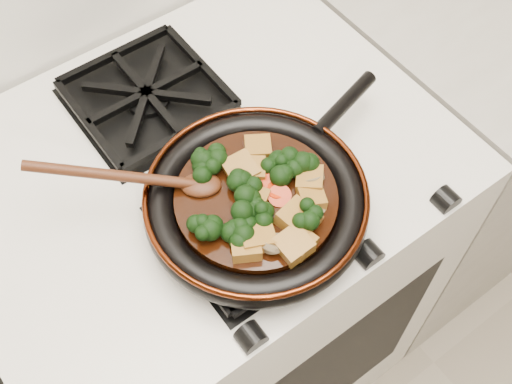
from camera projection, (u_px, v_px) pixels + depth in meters
stove at (213, 283)px, 1.36m from camera, size 0.76×0.60×0.90m
burner_grate_front at (250, 218)px, 0.90m from camera, size 0.23×0.23×0.03m
burner_grate_back at (147, 97)px, 1.03m from camera, size 0.23×0.23×0.03m
skillet at (257, 201)px, 0.88m from camera, size 0.43×0.31×0.05m
braising_sauce at (256, 200)px, 0.88m from camera, size 0.22×0.22×0.02m
tofu_cube_0 at (257, 237)px, 0.83m from camera, size 0.06×0.06×0.03m
tofu_cube_1 at (246, 247)px, 0.82m from camera, size 0.05×0.05×0.02m
tofu_cube_2 at (299, 242)px, 0.82m from camera, size 0.04×0.04×0.02m
tofu_cube_3 at (310, 180)px, 0.88m from camera, size 0.05×0.05×0.02m
tofu_cube_4 at (312, 199)px, 0.86m from camera, size 0.05×0.05×0.03m
tofu_cube_5 at (241, 170)px, 0.88m from camera, size 0.05×0.05×0.03m
tofu_cube_6 at (250, 204)px, 0.86m from camera, size 0.05×0.05×0.02m
tofu_cube_7 at (298, 220)px, 0.84m from camera, size 0.05×0.06×0.03m
tofu_cube_8 at (254, 170)px, 0.89m from camera, size 0.05×0.05×0.02m
tofu_cube_9 at (258, 148)px, 0.90m from camera, size 0.05×0.05×0.02m
tofu_cube_10 at (294, 245)px, 0.82m from camera, size 0.04×0.04×0.03m
tofu_cube_11 at (254, 199)px, 0.86m from camera, size 0.05×0.05×0.02m
broccoli_floret_0 at (238, 187)px, 0.87m from camera, size 0.07×0.07×0.06m
broccoli_floret_1 at (244, 235)px, 0.83m from camera, size 0.09×0.08×0.07m
broccoli_floret_2 at (305, 220)px, 0.84m from camera, size 0.07×0.08×0.07m
broccoli_floret_3 at (202, 168)px, 0.88m from camera, size 0.07×0.07×0.07m
broccoli_floret_4 at (213, 161)px, 0.89m from camera, size 0.08×0.09×0.06m
broccoli_floret_5 at (246, 193)px, 0.86m from camera, size 0.09×0.09×0.06m
broccoli_floret_6 at (256, 217)px, 0.84m from camera, size 0.07×0.07×0.06m
broccoli_floret_7 at (300, 163)px, 0.89m from camera, size 0.09×0.08×0.07m
broccoli_floret_8 at (277, 171)px, 0.88m from camera, size 0.08×0.08×0.06m
broccoli_floret_9 at (203, 231)px, 0.83m from camera, size 0.07×0.08×0.06m
carrot_coin_0 at (268, 185)px, 0.87m from camera, size 0.03×0.03×0.02m
carrot_coin_1 at (280, 196)px, 0.86m from camera, size 0.03×0.03×0.02m
carrot_coin_2 at (291, 166)px, 0.89m from camera, size 0.03×0.03×0.01m
carrot_coin_3 at (276, 191)px, 0.87m from camera, size 0.03×0.03×0.01m
mushroom_slice_0 at (311, 177)px, 0.88m from camera, size 0.05×0.04×0.03m
mushroom_slice_1 at (314, 206)px, 0.85m from camera, size 0.04×0.04×0.02m
mushroom_slice_2 at (271, 244)px, 0.82m from camera, size 0.04×0.04×0.03m
mushroom_slice_3 at (274, 244)px, 0.82m from camera, size 0.04×0.04×0.02m
wooden_spoon at (153, 180)px, 0.86m from camera, size 0.14×0.11×0.23m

